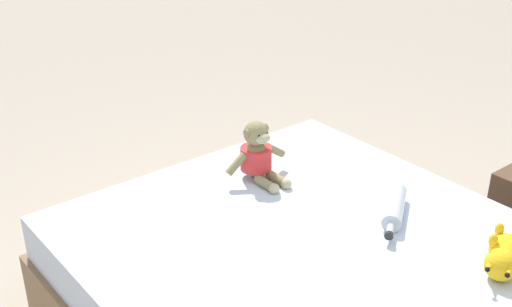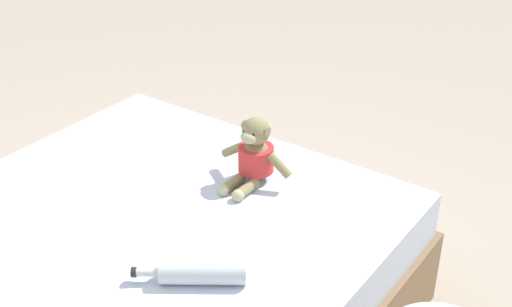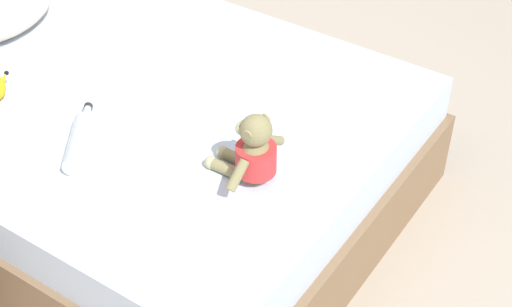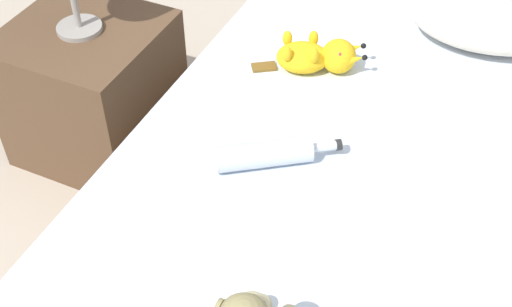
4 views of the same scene
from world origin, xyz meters
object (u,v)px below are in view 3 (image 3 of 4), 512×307
pillow (1,10)px  glass_bottle (79,142)px  bed (131,140)px  plush_monkey (253,153)px

pillow → glass_bottle: pillow is taller
pillow → glass_bottle: bearing=-116.5°
bed → glass_bottle: glass_bottle is taller
bed → glass_bottle: (-0.33, -0.11, 0.27)m
plush_monkey → bed: bearing=77.8°
pillow → glass_bottle: (-0.39, -0.77, -0.04)m
bed → pillow: bearing=85.2°
bed → pillow: 0.73m
bed → pillow: pillow is taller
pillow → plush_monkey: (-0.19, -1.29, 0.02)m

